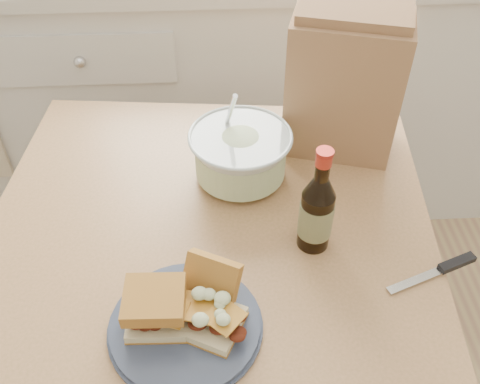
{
  "coord_description": "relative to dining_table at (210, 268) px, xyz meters",
  "views": [
    {
      "loc": [
        -0.12,
        -0.01,
        1.54
      ],
      "look_at": [
        -0.07,
        0.73,
        0.83
      ],
      "focal_mm": 40.0,
      "sensor_mm": 36.0,
      "label": 1
    }
  ],
  "objects": [
    {
      "name": "dining_table",
      "position": [
        0.0,
        0.0,
        0.0
      ],
      "size": [
        0.99,
        0.99,
        0.75
      ],
      "rotation": [
        0.0,
        0.0,
        -0.1
      ],
      "color": "tan",
      "rests_on": "ground"
    },
    {
      "name": "paper_bag",
      "position": [
        0.31,
        0.28,
        0.27
      ],
      "size": [
        0.27,
        0.22,
        0.31
      ],
      "primitive_type": "cube",
      "rotation": [
        0.0,
        0.0,
        -0.27
      ],
      "color": "#9B694B",
      "rests_on": "dining_table"
    },
    {
      "name": "knife",
      "position": [
        0.44,
        -0.11,
        0.12
      ],
      "size": [
        0.19,
        0.08,
        0.01
      ],
      "rotation": [
        0.0,
        0.0,
        0.36
      ],
      "color": "silver",
      "rests_on": "dining_table"
    },
    {
      "name": "beer_bottle",
      "position": [
        0.2,
        -0.03,
        0.2
      ],
      "size": [
        0.06,
        0.06,
        0.23
      ],
      "rotation": [
        0.0,
        0.0,
        -0.13
      ],
      "color": "black",
      "rests_on": "dining_table"
    },
    {
      "name": "cabinet_run",
      "position": [
        0.14,
        1.0,
        -0.17
      ],
      "size": [
        2.5,
        0.64,
        0.94
      ],
      "color": "silver",
      "rests_on": "ground"
    },
    {
      "name": "sandwich_right",
      "position": [
        0.0,
        -0.2,
        0.16
      ],
      "size": [
        0.13,
        0.17,
        0.09
      ],
      "rotation": [
        0.0,
        0.0,
        -0.46
      ],
      "color": "beige",
      "rests_on": "plate"
    },
    {
      "name": "plate",
      "position": [
        -0.04,
        -0.21,
        0.12
      ],
      "size": [
        0.25,
        0.25,
        0.02
      ],
      "primitive_type": "cylinder",
      "color": "#3A455E",
      "rests_on": "dining_table"
    },
    {
      "name": "sandwich_left",
      "position": [
        -0.09,
        -0.2,
        0.16
      ],
      "size": [
        0.1,
        0.09,
        0.07
      ],
      "rotation": [
        0.0,
        0.0,
        -0.03
      ],
      "color": "beige",
      "rests_on": "plate"
    },
    {
      "name": "coleslaw_bowl",
      "position": [
        0.07,
        0.17,
        0.17
      ],
      "size": [
        0.22,
        0.22,
        0.22
      ],
      "color": "silver",
      "rests_on": "dining_table"
    }
  ]
}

